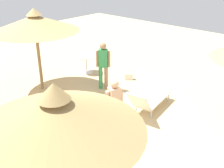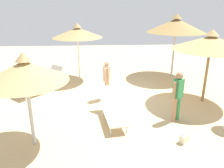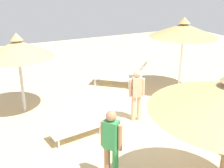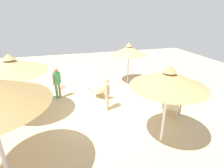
{
  "view_description": "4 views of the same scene",
  "coord_description": "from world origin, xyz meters",
  "px_view_note": "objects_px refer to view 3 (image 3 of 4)",
  "views": [
    {
      "loc": [
        -4.27,
        -4.06,
        4.09
      ],
      "look_at": [
        0.63,
        0.34,
        1.07
      ],
      "focal_mm": 44.02,
      "sensor_mm": 36.0,
      "label": 1
    },
    {
      "loc": [
        8.11,
        -0.57,
        3.54
      ],
      "look_at": [
        0.57,
        -0.1,
        0.81
      ],
      "focal_mm": 35.6,
      "sensor_mm": 36.0,
      "label": 2
    },
    {
      "loc": [
        4.07,
        6.36,
        4.06
      ],
      "look_at": [
        0.81,
        -0.32,
        1.25
      ],
      "focal_mm": 46.43,
      "sensor_mm": 36.0,
      "label": 3
    },
    {
      "loc": [
        -6.84,
        1.49,
        4.18
      ],
      "look_at": [
        0.44,
        -0.59,
        1.07
      ],
      "focal_mm": 28.51,
      "sensor_mm": 36.0,
      "label": 4
    }
  ],
  "objects_px": {
    "lounge_chair_back": "(85,122)",
    "parasol_umbrella_edge": "(184,30)",
    "lounge_chair_far_left": "(121,75)",
    "person_standing_center": "(111,142)",
    "parasol_umbrella_front": "(18,48)",
    "person_standing_near_left": "(137,93)"
  },
  "relations": [
    {
      "from": "lounge_chair_back",
      "to": "parasol_umbrella_edge",
      "type": "bearing_deg",
      "value": -162.01
    },
    {
      "from": "lounge_chair_far_left",
      "to": "person_standing_center",
      "type": "xyz_separation_m",
      "value": [
        2.78,
        4.84,
        0.49
      ]
    },
    {
      "from": "parasol_umbrella_front",
      "to": "person_standing_center",
      "type": "xyz_separation_m",
      "value": [
        -1.03,
        4.19,
        -1.11
      ]
    },
    {
      "from": "lounge_chair_back",
      "to": "person_standing_near_left",
      "type": "relative_size",
      "value": 1.24
    },
    {
      "from": "person_standing_center",
      "to": "lounge_chair_far_left",
      "type": "bearing_deg",
      "value": -119.86
    },
    {
      "from": "parasol_umbrella_front",
      "to": "lounge_chair_back",
      "type": "height_order",
      "value": "parasol_umbrella_front"
    },
    {
      "from": "parasol_umbrella_front",
      "to": "person_standing_near_left",
      "type": "xyz_separation_m",
      "value": [
        -2.87,
        2.07,
        -1.15
      ]
    },
    {
      "from": "lounge_chair_far_left",
      "to": "person_standing_near_left",
      "type": "bearing_deg",
      "value": 71.03
    },
    {
      "from": "parasol_umbrella_front",
      "to": "person_standing_center",
      "type": "relative_size",
      "value": 1.54
    },
    {
      "from": "person_standing_center",
      "to": "person_standing_near_left",
      "type": "bearing_deg",
      "value": -131.0
    },
    {
      "from": "parasol_umbrella_front",
      "to": "lounge_chair_back",
      "type": "bearing_deg",
      "value": 119.42
    },
    {
      "from": "lounge_chair_far_left",
      "to": "person_standing_near_left",
      "type": "height_order",
      "value": "person_standing_near_left"
    },
    {
      "from": "person_standing_center",
      "to": "lounge_chair_back",
      "type": "bearing_deg",
      "value": -95.64
    },
    {
      "from": "parasol_umbrella_front",
      "to": "parasol_umbrella_edge",
      "type": "xyz_separation_m",
      "value": [
        -5.43,
        0.81,
        0.25
      ]
    },
    {
      "from": "parasol_umbrella_edge",
      "to": "lounge_chair_back",
      "type": "xyz_separation_m",
      "value": [
        4.21,
        1.37,
        -1.92
      ]
    },
    {
      "from": "person_standing_center",
      "to": "person_standing_near_left",
      "type": "height_order",
      "value": "person_standing_center"
    },
    {
      "from": "lounge_chair_back",
      "to": "person_standing_center",
      "type": "xyz_separation_m",
      "value": [
        0.2,
        2.02,
        0.56
      ]
    },
    {
      "from": "parasol_umbrella_edge",
      "to": "person_standing_center",
      "type": "height_order",
      "value": "parasol_umbrella_edge"
    },
    {
      "from": "parasol_umbrella_edge",
      "to": "lounge_chair_back",
      "type": "height_order",
      "value": "parasol_umbrella_edge"
    },
    {
      "from": "parasol_umbrella_front",
      "to": "person_standing_center",
      "type": "height_order",
      "value": "parasol_umbrella_front"
    },
    {
      "from": "parasol_umbrella_front",
      "to": "lounge_chair_far_left",
      "type": "bearing_deg",
      "value": -170.38
    },
    {
      "from": "parasol_umbrella_edge",
      "to": "person_standing_center",
      "type": "xyz_separation_m",
      "value": [
        4.41,
        3.38,
        -1.36
      ]
    }
  ]
}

